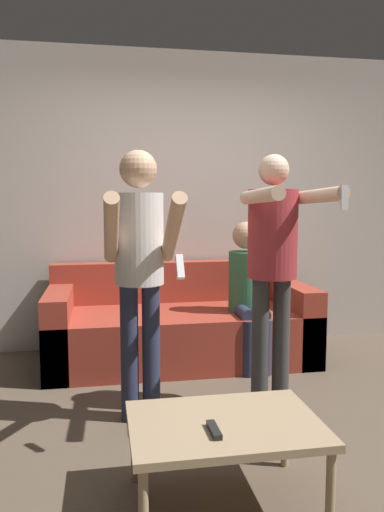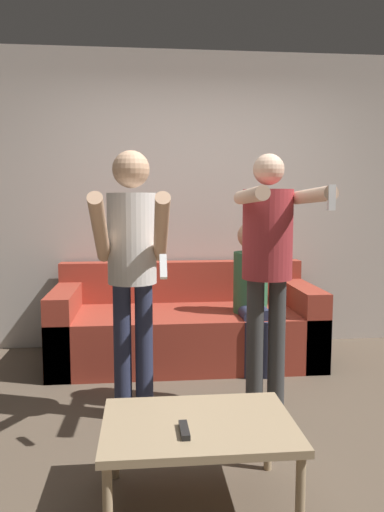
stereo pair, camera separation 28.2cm
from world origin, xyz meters
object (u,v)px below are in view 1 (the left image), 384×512
(person_standing_left, at_px, (140,257))
(coffee_table, at_px, (225,429))
(remote_on_table, at_px, (214,430))
(couch, at_px, (180,328))
(person_standing_right, at_px, (274,252))
(person_seated, at_px, (248,287))

(person_standing_left, relative_size, coffee_table, 1.96)
(coffee_table, xyz_separation_m, remote_on_table, (-0.07, -0.10, 0.05))
(couch, bearing_deg, person_standing_right, -69.71)
(person_standing_right, xyz_separation_m, person_seated, (0.10, 0.90, -0.38))
(coffee_table, relative_size, remote_on_table, 5.62)
(couch, bearing_deg, person_seated, -24.36)
(couch, bearing_deg, person_standing_left, -110.27)
(couch, relative_size, person_standing_left, 1.32)
(person_standing_right, relative_size, person_seated, 1.39)
(couch, relative_size, person_seated, 1.85)
(couch, xyz_separation_m, coffee_table, (-0.12, -2.05, 0.07))
(person_seated, xyz_separation_m, remote_on_table, (-0.71, -1.92, -0.25))
(person_standing_left, bearing_deg, person_seated, 43.62)
(person_standing_right, height_order, remote_on_table, person_standing_right)
(person_standing_right, xyz_separation_m, coffee_table, (-0.54, -0.92, -0.68))
(person_standing_right, relative_size, coffee_table, 1.94)
(couch, relative_size, coffee_table, 2.59)
(person_standing_left, bearing_deg, remote_on_table, -77.27)
(couch, distance_m, coffee_table, 2.06)
(person_seated, bearing_deg, person_standing_left, -136.38)
(coffee_table, distance_m, remote_on_table, 0.13)
(person_standing_left, distance_m, coffee_table, 1.18)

